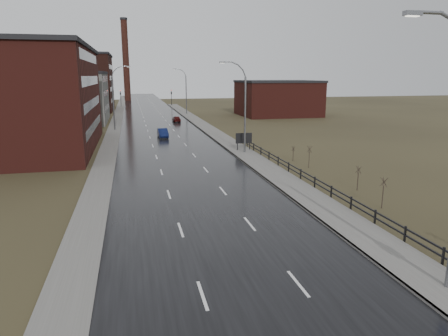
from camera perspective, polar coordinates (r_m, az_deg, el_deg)
road at (r=72.75m, az=-9.03°, el=5.31°), size 14.00×300.00×0.06m
sidewalk_right at (r=49.80m, az=3.06°, el=1.97°), size 3.20×180.00×0.18m
curb_right at (r=49.40m, az=1.36°, el=1.89°), size 0.16×180.00×0.18m
sidewalk_left at (r=72.65m, az=-15.51°, el=5.01°), size 2.40×260.00×0.12m
warehouse_near at (r=59.21m, az=-29.06°, el=8.65°), size 22.44×28.56×13.50m
warehouse_mid at (r=90.98m, az=-21.54°, el=9.41°), size 16.32×20.40×10.50m
warehouse_far at (r=121.29m, az=-22.02°, el=11.26°), size 26.52×24.48×15.50m
building_right at (r=100.49m, az=7.66°, el=9.89°), size 18.36×16.32×8.50m
smokestack at (r=162.04m, az=-13.86°, el=14.79°), size 2.70×2.70×30.70m
streetlight_right_mid at (r=49.95m, az=2.71°, el=8.67°), size 3.36×0.28×11.35m
streetlight_left at (r=74.08m, az=-15.34°, el=9.66°), size 3.36×0.28×11.35m
streetlight_right_far at (r=102.90m, az=-5.60°, el=10.89°), size 3.36×0.28×11.35m
guardrail at (r=35.06m, az=13.33°, el=-2.09°), size 0.10×53.05×1.10m
shrub_c at (r=31.80m, az=21.78°, el=-3.21°), size 0.57×0.60×2.39m
shrub_d at (r=36.06m, az=18.60°, el=-1.30°), size 0.51×0.54×2.16m
shrub_e at (r=43.57m, az=12.07°, el=1.65°), size 0.56×0.59×2.37m
shrub_f at (r=46.81m, az=9.85°, el=2.09°), size 0.41×0.43×1.70m
billboard at (r=52.07m, az=2.83°, el=4.20°), size 2.18×0.17×2.41m
traffic_light_left at (r=132.07m, az=-14.58°, el=10.48°), size 0.58×2.73×5.30m
traffic_light_right at (r=132.67m, az=-7.54°, el=10.79°), size 0.58×2.73×5.30m
car_near at (r=64.42m, az=-8.75°, el=4.93°), size 1.60×4.28×1.40m
car_far at (r=85.88m, az=-6.80°, el=6.96°), size 1.58×3.77×1.27m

